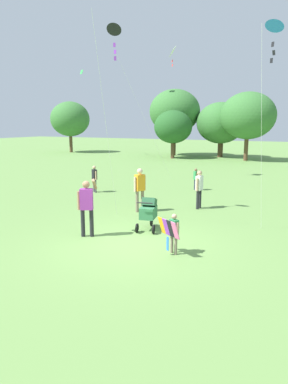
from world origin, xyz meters
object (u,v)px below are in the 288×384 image
(person_red_shirt, at_px, (199,186))
(stroller, at_px, (149,211))
(person_couple_left, at_px, (196,177))
(person_adult_flyer, at_px, (87,203))
(kite_blue_high, at_px, (274,30))
(kite_green_novelty, at_px, (170,59))
(person_kid_running, at_px, (94,177))
(kite_adult_black, at_px, (114,33))
(child_with_butterfly_kite, at_px, (173,230))
(person_sitting_far, at_px, (140,186))

(person_red_shirt, bearing_deg, stroller, -99.09)
(person_couple_left, bearing_deg, person_adult_flyer, -93.31)
(person_adult_flyer, height_order, kite_blue_high, kite_blue_high)
(kite_green_novelty, xyz_separation_m, person_kid_running, (-1.47, -5.58, -6.10))
(kite_adult_black, bearing_deg, child_with_butterfly_kite, -39.44)
(kite_adult_black, bearing_deg, person_couple_left, 79.65)
(kite_green_novelty, distance_m, person_sitting_far, 10.14)
(kite_green_novelty, relative_size, person_red_shirt, 5.09)
(person_adult_flyer, relative_size, kite_green_novelty, 0.23)
(person_adult_flyer, distance_m, stroller, 1.98)
(stroller, relative_size, kite_blue_high, 0.18)
(person_adult_flyer, xyz_separation_m, person_couple_left, (0.49, 8.40, -0.36))
(child_with_butterfly_kite, height_order, kite_blue_high, kite_blue_high)
(person_sitting_far, relative_size, person_couple_left, 1.50)
(stroller, distance_m, person_kid_running, 6.56)
(kite_adult_black, xyz_separation_m, kite_green_novelty, (-1.65, 8.68, 0.63))
(person_kid_running, bearing_deg, kite_adult_black, -44.80)
(stroller, relative_size, person_kid_running, 0.87)
(kite_green_novelty, bearing_deg, person_adult_flyer, -78.83)
(person_adult_flyer, height_order, stroller, person_adult_flyer)
(person_adult_flyer, bearing_deg, kite_green_novelty, 101.17)
(person_couple_left, xyz_separation_m, person_kid_running, (-4.18, -2.71, 0.11))
(stroller, bearing_deg, person_kid_running, 139.62)
(person_couple_left, bearing_deg, stroller, -83.33)
(kite_adult_black, bearing_deg, person_sitting_far, 51.72)
(person_sitting_far, bearing_deg, stroller, -55.60)
(child_with_butterfly_kite, xyz_separation_m, stroller, (-1.48, 1.61, -0.03))
(stroller, relative_size, person_red_shirt, 0.74)
(person_adult_flyer, distance_m, kite_adult_black, 5.86)
(person_adult_flyer, xyz_separation_m, person_red_shirt, (1.84, 4.80, -0.12))
(person_red_shirt, xyz_separation_m, person_couple_left, (-1.35, 3.60, -0.24))
(person_kid_running, bearing_deg, kite_blue_high, -17.24)
(stroller, bearing_deg, person_couple_left, 96.67)
(person_red_shirt, bearing_deg, kite_blue_high, -32.15)
(stroller, height_order, kite_adult_black, kite_adult_black)
(kite_adult_black, height_order, kite_green_novelty, kite_green_novelty)
(kite_green_novelty, relative_size, person_sitting_far, 4.65)
(person_adult_flyer, bearing_deg, stroller, 47.83)
(person_adult_flyer, bearing_deg, person_sitting_far, 89.87)
(kite_green_novelty, height_order, person_kid_running, kite_green_novelty)
(child_with_butterfly_kite, xyz_separation_m, person_couple_left, (-2.30, 8.57, 0.01))
(child_with_butterfly_kite, relative_size, stroller, 0.94)
(person_adult_flyer, relative_size, person_kid_running, 1.35)
(person_sitting_far, relative_size, person_kid_running, 1.27)
(kite_adult_black, distance_m, kite_blue_high, 5.07)
(kite_green_novelty, relative_size, person_couple_left, 6.98)
(child_with_butterfly_kite, xyz_separation_m, kite_blue_high, (1.67, 3.33, 5.29))
(kite_blue_high, bearing_deg, person_couple_left, 127.09)
(person_kid_running, bearing_deg, child_with_butterfly_kite, -42.14)
(kite_green_novelty, bearing_deg, kite_adult_black, -79.24)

